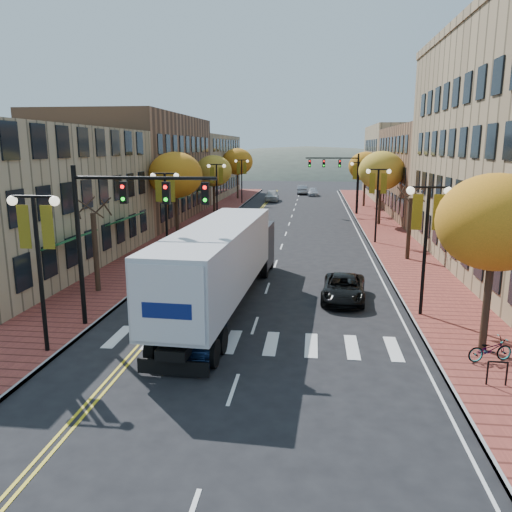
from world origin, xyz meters
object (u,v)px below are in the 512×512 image
(navy_sedan, at_px, (200,332))
(black_suv, at_px, (344,288))
(bicycle, at_px, (490,349))
(semi_truck, at_px, (224,258))

(navy_sedan, relative_size, black_suv, 0.93)
(black_suv, height_order, bicycle, black_suv)
(navy_sedan, height_order, bicycle, navy_sedan)
(bicycle, bearing_deg, navy_sedan, 72.92)
(semi_truck, relative_size, black_suv, 3.68)
(semi_truck, bearing_deg, bicycle, -24.67)
(semi_truck, height_order, navy_sedan, semi_truck)
(bicycle, bearing_deg, semi_truck, 46.31)
(semi_truck, height_order, black_suv, semi_truck)
(semi_truck, xyz_separation_m, bicycle, (10.69, -5.56, -1.87))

